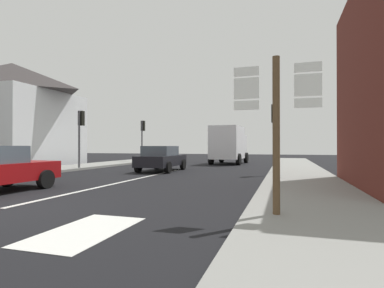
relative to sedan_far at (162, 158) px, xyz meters
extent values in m
plane|color=black|center=(0.60, -0.94, -0.76)|extent=(80.00, 80.00, 0.00)
cube|color=gray|center=(7.58, -2.94, -0.69)|extent=(2.96, 44.00, 0.14)
cube|color=gray|center=(-6.38, -2.94, -0.69)|extent=(2.96, 44.00, 0.14)
cube|color=silver|center=(0.60, -4.94, -0.75)|extent=(0.16, 12.00, 0.01)
cube|color=silver|center=(3.63, -11.94, -0.75)|extent=(1.20, 2.20, 0.01)
cube|color=silver|center=(-13.23, 1.79, 2.00)|extent=(8.27, 7.33, 5.53)
pyramid|color=#383333|center=(-13.23, 1.79, 5.95)|extent=(8.68, 7.70, 2.36)
cube|color=silver|center=(-13.23, 6.06, -0.41)|extent=(4.96, 1.20, 0.70)
cylinder|color=black|center=(-2.73, -7.90, -0.44)|extent=(0.22, 0.64, 0.64)
cylinder|color=black|center=(-0.98, -7.90, -0.44)|extent=(0.22, 0.64, 0.64)
cube|color=black|center=(0.00, 0.07, -0.14)|extent=(1.87, 4.25, 0.60)
cube|color=#47515B|center=(0.01, -0.18, 0.43)|extent=(1.61, 2.14, 0.55)
cylinder|color=black|center=(-0.91, 1.39, -0.44)|extent=(0.24, 0.65, 0.64)
cylinder|color=black|center=(0.83, 1.44, -0.44)|extent=(0.24, 0.65, 0.64)
cylinder|color=black|center=(-0.84, -1.31, -0.44)|extent=(0.24, 0.65, 0.64)
cylinder|color=black|center=(0.91, -1.26, -0.44)|extent=(0.24, 0.65, 0.64)
cube|color=silver|center=(2.45, 7.87, 0.99)|extent=(2.37, 3.80, 2.60)
cube|color=silver|center=(2.56, 10.37, 0.69)|extent=(2.15, 1.39, 2.00)
cube|color=#47515B|center=(2.56, 10.42, 1.49)|extent=(1.76, 0.18, 0.70)
cylinder|color=black|center=(1.46, 10.37, -0.31)|extent=(0.32, 0.91, 0.90)
cylinder|color=black|center=(3.66, 10.27, -0.31)|extent=(0.32, 0.91, 0.90)
cylinder|color=black|center=(1.30, 6.97, -0.31)|extent=(0.32, 0.91, 0.90)
cylinder|color=black|center=(3.50, 6.87, -0.31)|extent=(0.32, 0.91, 0.90)
cylinder|color=brown|center=(6.74, -10.29, 0.84)|extent=(0.14, 0.14, 3.20)
cube|color=white|center=(6.16, -10.24, 2.20)|extent=(0.50, 0.03, 0.18)
cube|color=black|center=(6.16, -10.22, 2.20)|extent=(0.43, 0.01, 0.13)
cube|color=white|center=(6.16, -10.24, 1.86)|extent=(0.50, 0.03, 0.42)
cube|color=black|center=(6.16, -10.22, 1.86)|extent=(0.43, 0.01, 0.32)
cube|color=white|center=(6.16, -10.24, 1.52)|extent=(0.50, 0.03, 0.18)
cube|color=black|center=(6.16, -10.22, 1.52)|extent=(0.43, 0.01, 0.13)
cube|color=white|center=(7.32, -10.24, 2.20)|extent=(0.50, 0.03, 0.18)
cube|color=black|center=(7.32, -10.22, 2.20)|extent=(0.43, 0.01, 0.13)
cube|color=white|center=(7.32, -10.24, 1.86)|extent=(0.50, 0.03, 0.42)
cube|color=black|center=(7.32, -10.22, 1.86)|extent=(0.43, 0.01, 0.32)
cube|color=white|center=(7.32, -10.24, 1.52)|extent=(0.50, 0.03, 0.18)
cube|color=black|center=(7.32, -10.22, 1.52)|extent=(0.43, 0.01, 0.13)
cylinder|color=#47474C|center=(-5.20, -0.65, 1.06)|extent=(0.12, 0.12, 3.65)
cube|color=black|center=(-5.20, -0.45, 2.44)|extent=(0.30, 0.28, 0.90)
sphere|color=#360303|center=(-5.20, -0.31, 2.71)|extent=(0.18, 0.18, 0.18)
sphere|color=orange|center=(-5.20, -0.31, 2.43)|extent=(0.18, 0.18, 0.18)
sphere|color=black|center=(-5.20, -0.31, 2.15)|extent=(0.18, 0.18, 0.18)
cylinder|color=#47474C|center=(6.40, -0.76, 1.02)|extent=(0.12, 0.12, 3.56)
cube|color=black|center=(6.40, -0.56, 2.35)|extent=(0.30, 0.28, 0.90)
sphere|color=#360303|center=(6.40, -0.42, 2.62)|extent=(0.18, 0.18, 0.18)
sphere|color=orange|center=(6.40, -0.42, 2.34)|extent=(0.18, 0.18, 0.18)
sphere|color=black|center=(6.40, -0.42, 2.06)|extent=(0.18, 0.18, 0.18)
cylinder|color=#47474C|center=(-5.20, 7.88, 1.10)|extent=(0.12, 0.12, 3.73)
cube|color=black|center=(-5.20, 8.08, 2.52)|extent=(0.30, 0.28, 0.90)
sphere|color=#360303|center=(-5.20, 8.22, 2.79)|extent=(0.18, 0.18, 0.18)
sphere|color=orange|center=(-5.20, 8.22, 2.51)|extent=(0.18, 0.18, 0.18)
sphere|color=black|center=(-5.20, 8.22, 2.23)|extent=(0.18, 0.18, 0.18)
camera|label=1|loc=(6.90, -16.36, 0.69)|focal=28.30mm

